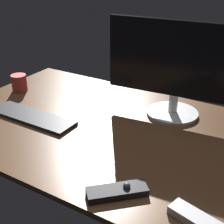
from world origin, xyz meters
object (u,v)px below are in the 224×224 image
(tv_remote, at_px, (200,222))
(coffee_mug, at_px, (19,83))
(media_remote, at_px, (118,191))
(keyboard, at_px, (32,117))
(monitor, at_px, (176,69))

(tv_remote, distance_m, coffee_mug, 1.11)
(media_remote, relative_size, tv_remote, 0.97)
(keyboard, xyz_separation_m, media_remote, (0.54, -0.22, 0.00))
(coffee_mug, bearing_deg, tv_remote, -21.14)
(media_remote, xyz_separation_m, coffee_mug, (-0.80, 0.41, 0.03))
(keyboard, relative_size, tv_remote, 2.29)
(keyboard, relative_size, media_remote, 2.35)
(tv_remote, relative_size, coffee_mug, 2.06)
(media_remote, height_order, tv_remote, media_remote)
(media_remote, distance_m, coffee_mug, 0.90)
(media_remote, bearing_deg, tv_remote, -42.22)
(keyboard, height_order, media_remote, media_remote)
(monitor, bearing_deg, coffee_mug, -174.73)
(keyboard, distance_m, media_remote, 0.58)
(keyboard, height_order, coffee_mug, coffee_mug)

